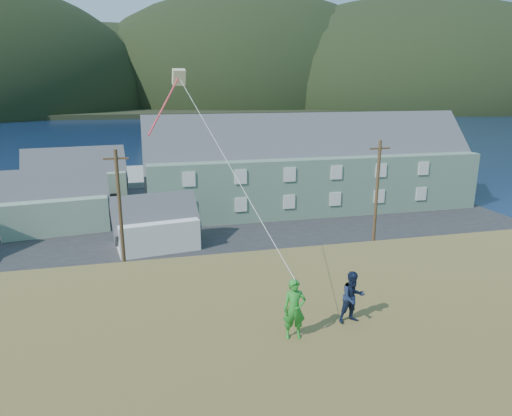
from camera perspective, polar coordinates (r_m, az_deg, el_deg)
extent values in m
plane|color=#0A1638|center=(31.98, -11.03, -10.22)|extent=(900.00, 900.00, 0.00)
cube|color=#4C3D19|center=(30.15, -10.84, -11.73)|extent=(110.00, 8.00, 0.10)
cube|color=#28282B|center=(47.91, -12.02, -1.58)|extent=(72.00, 36.00, 0.12)
cube|color=gray|center=(70.39, -17.53, 3.68)|extent=(26.00, 14.00, 0.90)
cube|color=black|center=(359.19, -13.67, 12.66)|extent=(900.00, 320.00, 2.00)
ellipsoid|color=black|center=(329.74, -17.21, 12.42)|extent=(200.00, 180.00, 100.00)
ellipsoid|color=black|center=(326.93, -0.97, 13.05)|extent=(230.00, 207.00, 142.60)
ellipsoid|color=black|center=(349.55, 18.13, 12.46)|extent=(280.00, 252.00, 134.40)
cube|color=slate|center=(52.06, 6.69, 3.54)|extent=(35.84, 10.24, 6.14)
cube|color=#47474C|center=(51.33, 6.86, 8.69)|extent=(36.34, 9.99, 9.98)
cube|color=gray|center=(47.97, -23.58, -0.40)|extent=(9.91, 7.27, 3.27)
cube|color=#47474C|center=(47.43, -23.88, 2.46)|extent=(10.38, 7.12, 5.91)
cube|color=white|center=(39.90, -12.36, -2.92)|extent=(7.14, 5.58, 2.61)
cube|color=#47474C|center=(39.35, -12.52, -0.21)|extent=(7.64, 5.64, 4.64)
cube|color=gray|center=(58.85, -21.47, 2.63)|extent=(11.76, 7.90, 3.54)
cube|color=#47474C|center=(58.37, -21.73, 5.27)|extent=(12.25, 7.85, 6.52)
cylinder|color=#47331E|center=(31.74, -16.54, -1.42)|extent=(0.24, 0.24, 9.44)
cylinder|color=#47331E|center=(35.79, 14.77, 0.60)|extent=(0.24, 0.24, 9.50)
imported|color=black|center=(55.31, -17.40, 1.05)|extent=(1.61, 3.85, 1.30)
imported|color=white|center=(49.06, -22.49, -1.15)|extent=(2.73, 4.94, 1.31)
imported|color=#375B89|center=(54.75, -10.21, 1.43)|extent=(2.04, 4.45, 1.42)
imported|color=#B1B0B5|center=(51.46, -27.29, -0.86)|extent=(1.66, 4.62, 1.51)
imported|color=#248728|center=(11.92, 4.81, -12.49)|extent=(0.63, 0.46, 1.60)
imported|color=#16203C|center=(12.91, 11.99, -10.87)|extent=(0.77, 0.63, 1.47)
cube|color=beige|center=(17.34, -9.63, 15.83)|extent=(0.49, 0.47, 0.60)
cylinder|color=#F03F44|center=(16.07, -11.34, 12.62)|extent=(0.06, 0.06, 3.31)
cylinder|color=white|center=(14.03, -3.73, 5.99)|extent=(0.02, 0.02, 9.08)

